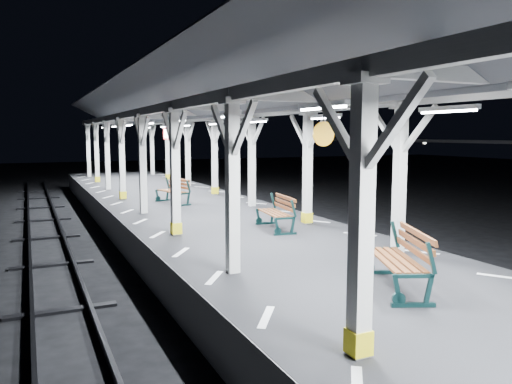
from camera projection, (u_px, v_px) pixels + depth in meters
ground at (278, 282)px, 12.34m from camera, size 120.00×120.00×0.00m
platform at (278, 263)px, 12.28m from camera, size 6.00×50.00×1.00m
hazard_stripes_left at (181, 252)px, 11.21m from camera, size 1.00×48.00×0.01m
hazard_stripes_right at (360, 234)px, 13.24m from camera, size 1.00×48.00×0.01m
track_left at (62, 308)px, 10.25m from camera, size 2.20×60.00×0.16m
track_right at (432, 258)px, 14.40m from camera, size 2.20×60.00×0.16m
canopy at (279, 95)px, 11.80m from camera, size 5.40×49.00×4.65m
bench_near at (403, 258)px, 8.50m from camera, size 1.38×2.02×1.03m
bench_mid at (278, 212)px, 13.91m from camera, size 0.87×1.80×0.94m
bench_far at (175, 190)px, 19.21m from camera, size 1.00×1.84×0.95m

